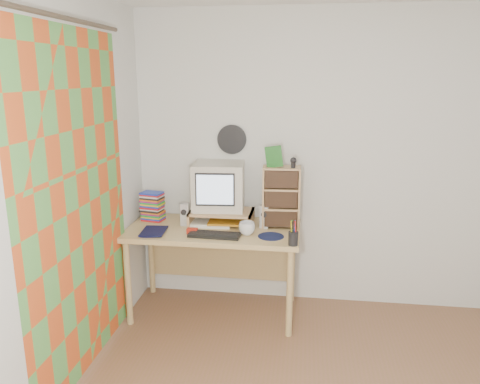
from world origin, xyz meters
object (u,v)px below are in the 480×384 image
(diary, at_px, (142,230))
(cd_rack, at_px, (281,197))
(dvd_stack, at_px, (152,206))
(mug, at_px, (247,228))
(keyboard, at_px, (214,235))
(crt_monitor, at_px, (219,187))
(desk, at_px, (215,241))

(diary, bearing_deg, cd_rack, 10.88)
(dvd_stack, relative_size, mug, 1.95)
(dvd_stack, bearing_deg, keyboard, -18.58)
(crt_monitor, bearing_deg, keyboard, -89.91)
(desk, bearing_deg, keyboard, -79.78)
(cd_rack, bearing_deg, keyboard, -150.49)
(crt_monitor, relative_size, keyboard, 1.02)
(desk, height_order, crt_monitor, crt_monitor)
(mug, bearing_deg, dvd_stack, 163.03)
(mug, xyz_separation_m, diary, (-0.83, -0.07, -0.03))
(keyboard, bearing_deg, diary, -178.48)
(cd_rack, bearing_deg, desk, -177.95)
(keyboard, bearing_deg, dvd_stack, 153.66)
(cd_rack, bearing_deg, crt_monitor, 172.71)
(desk, distance_m, diary, 0.61)
(keyboard, height_order, mug, mug)
(cd_rack, relative_size, mug, 3.95)
(diary, bearing_deg, desk, 20.51)
(desk, xyz_separation_m, cd_rack, (0.54, 0.05, 0.39))
(keyboard, distance_m, dvd_stack, 0.70)
(cd_rack, distance_m, mug, 0.39)
(dvd_stack, height_order, diary, dvd_stack)
(dvd_stack, distance_m, diary, 0.34)
(desk, relative_size, mug, 11.01)
(desk, distance_m, dvd_stack, 0.62)
(crt_monitor, bearing_deg, diary, -153.47)
(crt_monitor, xyz_separation_m, dvd_stack, (-0.57, -0.01, -0.19))
(crt_monitor, relative_size, diary, 1.81)
(crt_monitor, xyz_separation_m, mug, (0.27, -0.27, -0.26))
(cd_rack, distance_m, diary, 1.14)
(crt_monitor, bearing_deg, dvd_stack, 176.59)
(dvd_stack, bearing_deg, cd_rack, 9.28)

